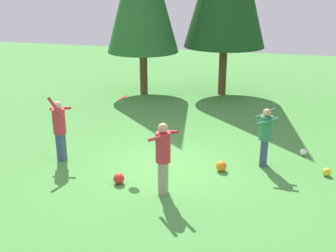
% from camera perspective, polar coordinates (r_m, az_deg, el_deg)
% --- Properties ---
extents(ground_plane, '(40.00, 40.00, 0.00)m').
position_cam_1_polar(ground_plane, '(10.99, -0.53, -5.69)').
color(ground_plane, '#4C9342').
extents(person_thrower, '(0.59, 0.57, 1.86)m').
position_cam_1_polar(person_thrower, '(11.41, -14.86, 0.05)').
color(person_thrower, '#38476B').
rests_on(person_thrower, ground_plane).
extents(person_catcher, '(0.63, 0.58, 1.59)m').
position_cam_1_polar(person_catcher, '(11.01, 13.39, -0.88)').
color(person_catcher, '#38476B').
rests_on(person_catcher, ground_plane).
extents(person_bystander, '(0.76, 0.75, 1.73)m').
position_cam_1_polar(person_bystander, '(9.23, -0.69, -3.72)').
color(person_bystander, gray).
rests_on(person_bystander, ground_plane).
extents(frisbee, '(0.25, 0.27, 0.15)m').
position_cam_1_polar(frisbee, '(10.73, -6.29, 3.91)').
color(frisbee, red).
extents(ball_red, '(0.27, 0.27, 0.27)m').
position_cam_1_polar(ball_red, '(10.12, -6.85, -7.27)').
color(ball_red, red).
rests_on(ball_red, ground_plane).
extents(ball_yellow, '(0.21, 0.21, 0.21)m').
position_cam_1_polar(ball_yellow, '(11.21, 21.18, -5.96)').
color(ball_yellow, yellow).
rests_on(ball_yellow, ground_plane).
extents(ball_orange, '(0.28, 0.28, 0.28)m').
position_cam_1_polar(ball_orange, '(10.79, 7.41, -5.54)').
color(ball_orange, orange).
rests_on(ball_orange, ground_plane).
extents(ball_white, '(0.20, 0.20, 0.20)m').
position_cam_1_polar(ball_white, '(12.27, 18.33, -3.46)').
color(ball_white, white).
rests_on(ball_white, ground_plane).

